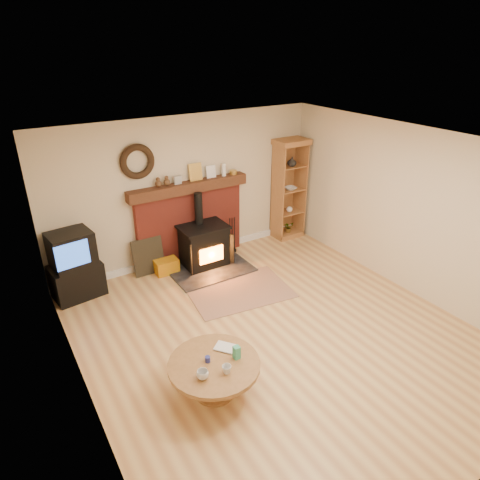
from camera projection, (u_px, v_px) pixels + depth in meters
ground at (277, 334)px, 5.95m from camera, size 5.50×5.50×0.00m
room_shell at (276, 218)px, 5.28m from camera, size 5.02×5.52×2.61m
chimney_breast at (190, 218)px, 7.65m from camera, size 2.20×0.22×1.78m
wood_stove at (205, 247)px, 7.57m from camera, size 1.40×1.00×1.33m
area_rug at (239, 291)px, 6.94m from camera, size 1.72×1.29×0.01m
tv_unit at (75, 266)px, 6.62m from camera, size 0.81×0.61×1.09m
curio_cabinet at (288, 189)px, 8.48m from camera, size 0.64×0.46×2.00m
firelog_box at (167, 266)px, 7.44m from camera, size 0.40×0.26×0.25m
leaning_painting at (148, 256)px, 7.35m from camera, size 0.54×0.14×0.64m
fire_tools at (232, 245)px, 8.18m from camera, size 0.16×0.16×0.70m
coffee_table at (214, 369)px, 4.81m from camera, size 1.04×1.04×0.60m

